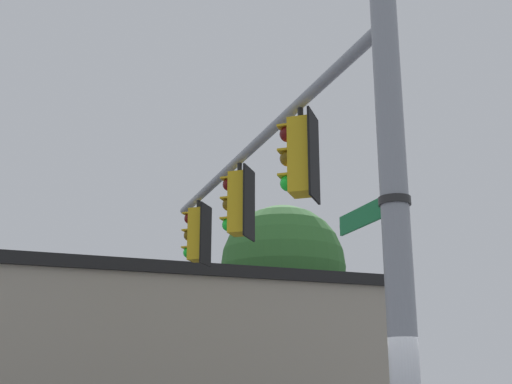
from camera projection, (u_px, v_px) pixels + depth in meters
name	position (u px, v px, depth m)	size (l,w,h in m)	color
signal_pole	(398.00, 265.00, 6.72)	(0.29, 0.29, 6.39)	gray
mast_arm	(250.00, 149.00, 11.24)	(0.16, 0.16, 8.43)	gray
traffic_light_nearest_pole	(300.00, 157.00, 9.24)	(0.54, 0.49, 1.31)	black
traffic_light_mid_inner	(238.00, 203.00, 11.50)	(0.54, 0.49, 1.31)	black
traffic_light_mid_outer	(197.00, 235.00, 13.76)	(0.54, 0.49, 1.31)	black
street_name_sign	(379.00, 209.00, 7.16)	(1.08, 0.91, 0.22)	#147238
storefront_building	(142.00, 373.00, 18.13)	(12.03, 13.04, 5.01)	#A89E89
tree_by_storefront	(283.00, 268.00, 20.26)	(3.69, 3.69, 7.40)	#4C3823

